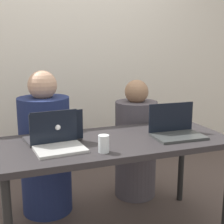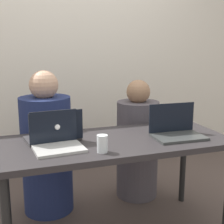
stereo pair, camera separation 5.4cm
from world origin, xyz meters
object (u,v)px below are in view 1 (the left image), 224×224
(person_on_right, at_px, (136,145))
(laptop_front_left, at_px, (58,141))
(laptop_front_right, at_px, (176,129))
(laptop_back_left, at_px, (54,135))
(person_on_left, at_px, (45,151))
(water_glass_left, at_px, (104,145))

(person_on_right, bearing_deg, laptop_front_left, 41.34)
(laptop_front_right, height_order, laptop_back_left, laptop_front_right)
(person_on_left, bearing_deg, laptop_front_right, 128.24)
(person_on_left, relative_size, laptop_front_left, 3.68)
(person_on_right, distance_m, laptop_front_left, 1.05)
(laptop_front_right, bearing_deg, laptop_front_left, -179.42)
(laptop_front_right, bearing_deg, laptop_back_left, 169.73)
(person_on_right, height_order, laptop_front_right, person_on_right)
(person_on_left, bearing_deg, person_on_right, 164.56)
(person_on_left, relative_size, water_glass_left, 10.99)
(laptop_back_left, bearing_deg, person_on_right, -159.78)
(laptop_front_left, relative_size, laptop_back_left, 0.83)
(laptop_front_left, height_order, water_glass_left, laptop_front_left)
(person_on_right, bearing_deg, laptop_back_left, 33.37)
(person_on_left, height_order, water_glass_left, person_on_left)
(person_on_left, xyz_separation_m, laptop_back_left, (0.00, -0.43, 0.26))
(person_on_left, distance_m, laptop_front_right, 1.07)
(laptop_front_left, bearing_deg, person_on_right, 31.54)
(laptop_front_right, height_order, water_glass_left, laptop_front_right)
(laptop_back_left, xyz_separation_m, water_glass_left, (0.24, -0.32, -0.00))
(laptop_front_right, bearing_deg, person_on_left, 145.65)
(laptop_front_right, bearing_deg, person_on_right, 94.35)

